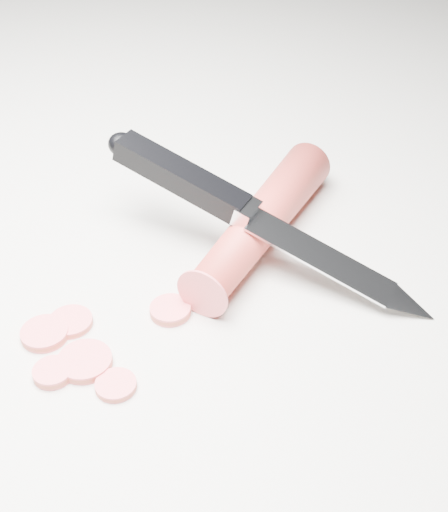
# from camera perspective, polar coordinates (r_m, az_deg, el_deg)

# --- Properties ---
(ground) EXTENTS (2.40, 2.40, 0.00)m
(ground) POSITION_cam_1_polar(r_m,az_deg,el_deg) (0.58, -7.59, -2.51)
(ground) COLOR beige
(ground) RESTS_ON ground
(carrot) EXTENTS (0.08, 0.21, 0.04)m
(carrot) POSITION_cam_1_polar(r_m,az_deg,el_deg) (0.61, 3.05, 2.82)
(carrot) COLOR red
(carrot) RESTS_ON ground
(carrot_slice_0) EXTENTS (0.03, 0.03, 0.01)m
(carrot_slice_0) POSITION_cam_1_polar(r_m,az_deg,el_deg) (0.56, -12.17, -5.16)
(carrot_slice_0) COLOR #F15960
(carrot_slice_0) RESTS_ON ground
(carrot_slice_1) EXTENTS (0.03, 0.03, 0.01)m
(carrot_slice_1) POSITION_cam_1_polar(r_m,az_deg,el_deg) (0.51, -8.65, -10.18)
(carrot_slice_1) COLOR #F15960
(carrot_slice_1) RESTS_ON ground
(carrot_slice_2) EXTENTS (0.04, 0.04, 0.01)m
(carrot_slice_2) POSITION_cam_1_polar(r_m,az_deg,el_deg) (0.55, -14.16, -6.03)
(carrot_slice_2) COLOR #F15960
(carrot_slice_2) RESTS_ON ground
(carrot_slice_3) EXTENTS (0.03, 0.03, 0.01)m
(carrot_slice_3) POSITION_cam_1_polar(r_m,az_deg,el_deg) (0.56, -4.32, -4.35)
(carrot_slice_3) COLOR #F15960
(carrot_slice_3) RESTS_ON ground
(carrot_slice_4) EXTENTS (0.03, 0.03, 0.01)m
(carrot_slice_4) POSITION_cam_1_polar(r_m,az_deg,el_deg) (0.52, -13.54, -9.05)
(carrot_slice_4) COLOR #F15960
(carrot_slice_4) RESTS_ON ground
(carrot_slice_5) EXTENTS (0.04, 0.04, 0.01)m
(carrot_slice_5) POSITION_cam_1_polar(r_m,az_deg,el_deg) (0.53, -11.07, -8.28)
(carrot_slice_5) COLOR #F15960
(carrot_slice_5) RESTS_ON ground
(kitchen_knife) EXTENTS (0.30, 0.09, 0.09)m
(kitchen_knife) POSITION_cam_1_polar(r_m,az_deg,el_deg) (0.58, 3.32, 2.99)
(kitchen_knife) COLOR silver
(kitchen_knife) RESTS_ON ground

